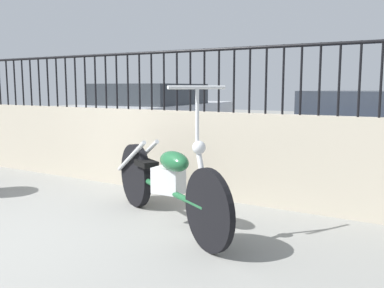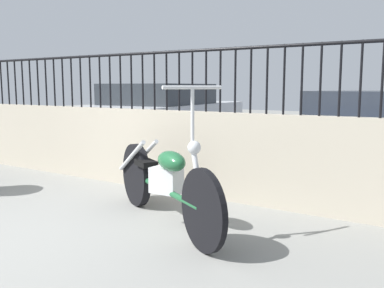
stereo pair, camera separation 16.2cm
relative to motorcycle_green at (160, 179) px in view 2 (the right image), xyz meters
name	(u,v)px [view 2 (the right image)]	position (x,y,z in m)	size (l,w,h in m)	color
low_wall	(155,149)	(-0.90, 1.08, 0.08)	(9.67, 0.18, 1.01)	#B2A893
fence_railing	(154,71)	(-0.90, 1.08, 1.08)	(9.67, 0.04, 0.73)	black
motorcycle_green	(160,179)	(0.00, 0.00, 0.00)	(1.96, 1.19, 1.32)	black
car_silver	(163,115)	(-3.02, 4.09, 0.27)	(2.21, 4.48, 1.36)	black
car_blue	(380,130)	(1.30, 3.87, 0.22)	(2.11, 4.49, 1.24)	black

